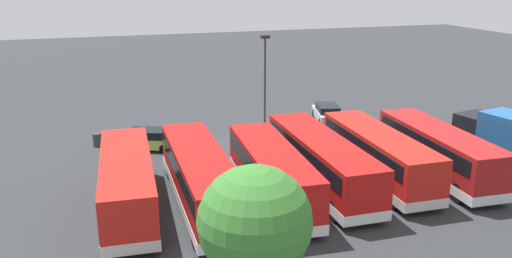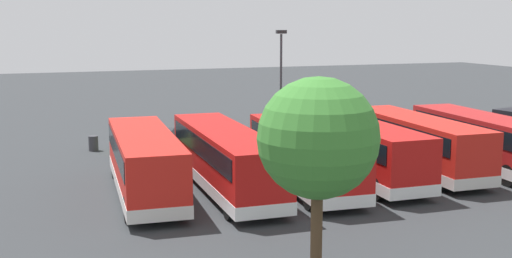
# 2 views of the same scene
# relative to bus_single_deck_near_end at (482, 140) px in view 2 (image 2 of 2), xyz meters

# --- Properties ---
(ground_plane) EXTENTS (140.00, 140.00, 0.00)m
(ground_plane) POSITION_rel_bus_single_deck_near_end_xyz_m (9.19, -9.84, -1.62)
(ground_plane) COLOR #2D3033
(bus_single_deck_near_end) EXTENTS (3.15, 10.49, 2.95)m
(bus_single_deck_near_end) POSITION_rel_bus_single_deck_near_end_xyz_m (0.00, 0.00, 0.00)
(bus_single_deck_near_end) COLOR #A51919
(bus_single_deck_near_end) RESTS_ON ground
(bus_single_deck_second) EXTENTS (2.96, 10.60, 2.95)m
(bus_single_deck_second) POSITION_rel_bus_single_deck_near_end_xyz_m (3.81, -0.57, 0.00)
(bus_single_deck_second) COLOR red
(bus_single_deck_second) RESTS_ON ground
(bus_single_deck_third) EXTENTS (2.83, 11.50, 2.95)m
(bus_single_deck_third) POSITION_rel_bus_single_deck_near_end_xyz_m (7.48, -0.65, 0.00)
(bus_single_deck_third) COLOR #B71411
(bus_single_deck_third) RESTS_ON ground
(bus_single_deck_fourth) EXTENTS (3.27, 10.52, 2.95)m
(bus_single_deck_fourth) POSITION_rel_bus_single_deck_near_end_xyz_m (10.83, 0.27, 0.00)
(bus_single_deck_fourth) COLOR #B71411
(bus_single_deck_fourth) RESTS_ON ground
(bus_single_deck_fifth) EXTENTS (2.87, 11.79, 2.95)m
(bus_single_deck_fifth) POSITION_rel_bus_single_deck_near_end_xyz_m (14.63, -0.37, 0.00)
(bus_single_deck_fifth) COLOR #B71411
(bus_single_deck_fifth) RESTS_ON ground
(bus_single_deck_sixth) EXTENTS (3.28, 10.82, 2.95)m
(bus_single_deck_sixth) POSITION_rel_bus_single_deck_near_end_xyz_m (18.42, -0.83, 0.00)
(bus_single_deck_sixth) COLOR red
(bus_single_deck_sixth) RESTS_ON ground
(car_hatchback_silver) EXTENTS (4.54, 3.23, 1.43)m
(car_hatchback_silver) POSITION_rel_bus_single_deck_near_end_xyz_m (16.30, -10.66, -0.92)
(car_hatchback_silver) COLOR #A5D14C
(car_hatchback_silver) RESTS_ON ground
(car_small_green) EXTENTS (2.73, 4.46, 1.43)m
(car_small_green) POSITION_rel_bus_single_deck_near_end_xyz_m (1.10, -13.24, -0.92)
(car_small_green) COLOR silver
(car_small_green) RESTS_ON ground
(lamp_post_tall) EXTENTS (0.70, 0.30, 7.48)m
(lamp_post_tall) POSITION_rel_bus_single_deck_near_end_xyz_m (6.98, -12.14, 2.79)
(lamp_post_tall) COLOR #38383D
(lamp_post_tall) RESTS_ON ground
(waste_bin_yellow) EXTENTS (0.60, 0.60, 0.95)m
(waste_bin_yellow) POSITION_rel_bus_single_deck_near_end_xyz_m (19.61, -12.37, -1.14)
(waste_bin_yellow) COLOR #333338
(waste_bin_yellow) RESTS_ON ground
(tree_midleft) EXTENTS (3.67, 3.67, 6.42)m
(tree_midleft) POSITION_rel_bus_single_deck_near_end_xyz_m (15.31, 11.11, 2.94)
(tree_midleft) COLOR #4C3823
(tree_midleft) RESTS_ON ground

